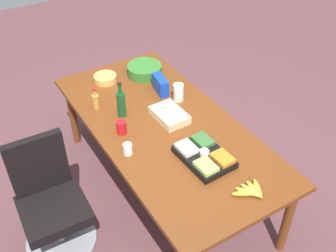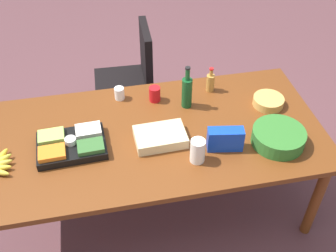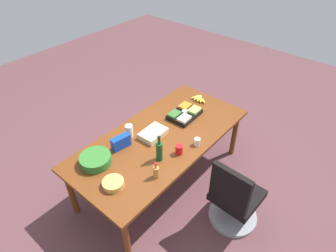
% 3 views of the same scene
% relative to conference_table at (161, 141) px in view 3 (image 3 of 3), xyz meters
% --- Properties ---
extents(ground_plane, '(10.00, 10.00, 0.00)m').
position_rel_conference_table_xyz_m(ground_plane, '(0.00, 0.00, -0.68)').
color(ground_plane, brown).
extents(conference_table, '(2.26, 1.08, 0.74)m').
position_rel_conference_table_xyz_m(conference_table, '(0.00, 0.00, 0.00)').
color(conference_table, brown).
rests_on(conference_table, ground).
extents(office_chair, '(0.56, 0.56, 0.95)m').
position_rel_conference_table_xyz_m(office_chair, '(-0.03, 1.02, -0.32)').
color(office_chair, gray).
rests_on(office_chair, ground).
extents(mayo_jar, '(0.11, 0.11, 0.16)m').
position_rel_conference_table_xyz_m(mayo_jar, '(0.24, -0.29, 0.15)').
color(mayo_jar, white).
rests_on(mayo_jar, conference_table).
extents(paper_cup, '(0.09, 0.09, 0.09)m').
position_rel_conference_table_xyz_m(paper_cup, '(-0.15, 0.41, 0.11)').
color(paper_cup, white).
rests_on(paper_cup, conference_table).
extents(veggie_tray, '(0.43, 0.32, 0.09)m').
position_rel_conference_table_xyz_m(veggie_tray, '(-0.50, -0.04, 0.10)').
color(veggie_tray, black).
rests_on(veggie_tray, conference_table).
extents(chip_bowl, '(0.27, 0.27, 0.06)m').
position_rel_conference_table_xyz_m(chip_bowl, '(0.86, 0.13, 0.10)').
color(chip_bowl, gold).
rests_on(chip_bowl, conference_table).
extents(sheet_cake, '(0.33, 0.23, 0.07)m').
position_rel_conference_table_xyz_m(sheet_cake, '(0.05, -0.08, 0.10)').
color(sheet_cake, beige).
rests_on(sheet_cake, conference_table).
extents(chip_bag_blue, '(0.23, 0.12, 0.15)m').
position_rel_conference_table_xyz_m(chip_bag_blue, '(0.43, -0.22, 0.14)').
color(chip_bag_blue, '#123DBB').
rests_on(chip_bag_blue, conference_table).
extents(red_solo_cup, '(0.10, 0.10, 0.11)m').
position_rel_conference_table_xyz_m(red_solo_cup, '(0.09, 0.34, 0.12)').
color(red_solo_cup, red).
rests_on(red_solo_cup, conference_table).
extents(wine_bottle, '(0.07, 0.07, 0.32)m').
position_rel_conference_table_xyz_m(wine_bottle, '(0.30, 0.24, 0.19)').
color(wine_bottle, '#134A21').
rests_on(wine_bottle, conference_table).
extents(dressing_bottle, '(0.07, 0.07, 0.19)m').
position_rel_conference_table_xyz_m(dressing_bottle, '(0.51, 0.38, 0.14)').
color(dressing_bottle, '#BD8439').
rests_on(dressing_bottle, conference_table).
extents(banana_bunch, '(0.18, 0.24, 0.04)m').
position_rel_conference_table_xyz_m(banana_bunch, '(-0.94, -0.11, 0.09)').
color(banana_bunch, gold).
rests_on(banana_bunch, conference_table).
extents(salad_bowl, '(0.38, 0.38, 0.10)m').
position_rel_conference_table_xyz_m(salad_bowl, '(0.77, -0.24, 0.11)').
color(salad_bowl, '#307029').
rests_on(salad_bowl, conference_table).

